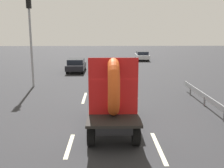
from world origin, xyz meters
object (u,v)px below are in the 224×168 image
(distant_sedan, at_px, (76,65))
(traffic_light, at_px, (30,30))
(oncoming_car, at_px, (142,55))
(flatbed_truck, at_px, (112,91))

(distant_sedan, distance_m, traffic_light, 8.50)
(distant_sedan, xyz_separation_m, oncoming_car, (8.21, 10.36, -0.04))
(flatbed_truck, relative_size, traffic_light, 0.75)
(flatbed_truck, xyz_separation_m, distant_sedan, (-3.36, 15.89, -0.87))
(distant_sedan, bearing_deg, traffic_light, -109.06)
(flatbed_truck, height_order, distant_sedan, flatbed_truck)
(flatbed_truck, relative_size, oncoming_car, 1.29)
(distant_sedan, height_order, traffic_light, traffic_light)
(flatbed_truck, xyz_separation_m, oncoming_car, (4.85, 26.26, -0.91))
(oncoming_car, bearing_deg, traffic_light, -121.29)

